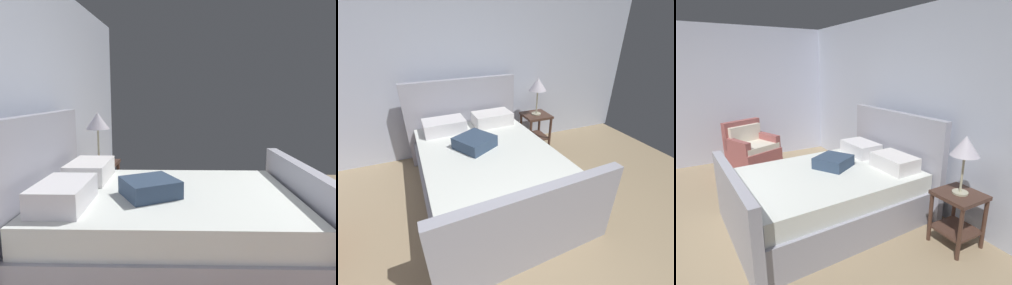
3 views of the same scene
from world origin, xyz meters
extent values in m
cube|color=#9E8867|center=(0.00, 0.00, -0.01)|extent=(6.06, 5.78, 0.02)
cube|color=silver|center=(0.00, 2.95, 1.30)|extent=(6.18, 0.12, 2.60)
cube|color=#A3A4B2|center=(-0.08, 1.60, 0.20)|extent=(1.69, 2.16, 0.40)
cube|color=#A3A4B2|center=(-0.14, 2.69, 0.63)|extent=(1.71, 0.18, 1.27)
cube|color=#A3A4B2|center=(-0.03, 0.50, 0.42)|extent=(1.71, 0.18, 0.85)
cube|color=white|center=(-0.08, 1.60, 0.51)|extent=(1.60, 2.10, 0.22)
cube|color=white|center=(-0.48, 2.34, 0.71)|extent=(0.58, 0.39, 0.18)
cube|color=white|center=(0.24, 2.38, 0.71)|extent=(0.58, 0.39, 0.18)
cube|color=#30435D|center=(-0.20, 1.75, 0.69)|extent=(0.55, 0.55, 0.14)
cube|color=#462D23|center=(1.09, 2.55, 0.58)|extent=(0.44, 0.44, 0.04)
cube|color=#462D23|center=(1.09, 2.55, 0.18)|extent=(0.40, 0.40, 0.02)
cylinder|color=#462D23|center=(0.90, 2.36, 0.28)|extent=(0.04, 0.04, 0.56)
cylinder|color=#462D23|center=(1.28, 2.36, 0.28)|extent=(0.04, 0.04, 0.56)
cylinder|color=#462D23|center=(0.90, 2.74, 0.28)|extent=(0.04, 0.04, 0.56)
cylinder|color=#462D23|center=(1.28, 2.74, 0.28)|extent=(0.04, 0.04, 0.56)
cylinder|color=#B7B293|center=(1.09, 2.55, 0.61)|extent=(0.16, 0.16, 0.02)
cylinder|color=#B7B293|center=(1.09, 2.55, 0.82)|extent=(0.02, 0.02, 0.39)
cone|color=silver|center=(1.09, 2.55, 1.11)|extent=(0.28, 0.28, 0.20)
cube|color=#9C5250|center=(-2.22, 1.17, 0.21)|extent=(0.94, 0.94, 0.42)
cube|color=silver|center=(-2.22, 1.17, 0.47)|extent=(0.87, 0.87, 0.10)
cube|color=#9C5250|center=(-2.50, 1.05, 0.66)|extent=(0.39, 0.71, 0.48)
cube|color=silver|center=(-2.42, 1.09, 0.64)|extent=(0.33, 0.60, 0.36)
cube|color=#9C5250|center=(-2.10, 0.89, 0.53)|extent=(0.64, 0.35, 0.22)
cube|color=#9C5250|center=(-2.34, 1.46, 0.53)|extent=(0.64, 0.35, 0.22)
camera|label=1|loc=(-2.59, 1.43, 1.43)|focal=33.31mm
camera|label=2|loc=(-0.75, -0.64, 1.94)|focal=23.91mm
camera|label=3|loc=(2.78, 0.19, 1.89)|focal=29.86mm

